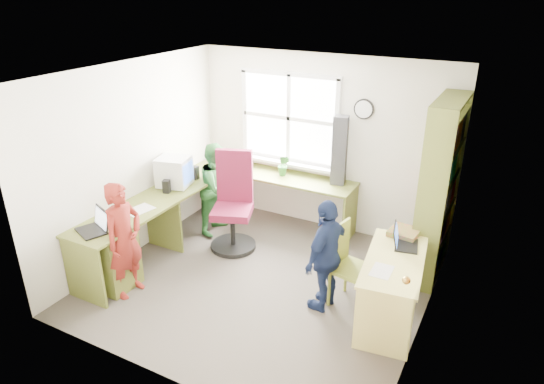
# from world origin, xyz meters

# --- Properties ---
(room) EXTENTS (3.64, 3.44, 2.44)m
(room) POSITION_xyz_m (0.01, 0.10, 1.22)
(room) COLOR #423C34
(room) RESTS_ON ground
(l_desk) EXTENTS (2.38, 2.95, 0.75)m
(l_desk) POSITION_xyz_m (-1.31, -0.28, 0.46)
(l_desk) COLOR olive
(l_desk) RESTS_ON ground
(right_desk) EXTENTS (0.71, 1.27, 0.70)m
(right_desk) POSITION_xyz_m (1.48, 0.06, 0.51)
(right_desk) COLOR #E2D771
(right_desk) RESTS_ON ground
(bookshelf) EXTENTS (0.30, 1.02, 2.10)m
(bookshelf) POSITION_xyz_m (1.65, 1.19, 1.00)
(bookshelf) COLOR olive
(bookshelf) RESTS_ON ground
(swivel_chair) EXTENTS (0.77, 0.77, 1.28)m
(swivel_chair) POSITION_xyz_m (-0.75, 0.60, 0.55)
(swivel_chair) COLOR black
(swivel_chair) RESTS_ON ground
(wooden_chair) EXTENTS (0.47, 0.47, 0.92)m
(wooden_chair) POSITION_xyz_m (0.98, 0.10, 0.50)
(wooden_chair) COLOR olive
(wooden_chair) RESTS_ON ground
(crt_monitor) EXTENTS (0.47, 0.44, 0.39)m
(crt_monitor) POSITION_xyz_m (-1.54, 0.44, 0.95)
(crt_monitor) COLOR white
(crt_monitor) RESTS_ON l_desk
(laptop_left) EXTENTS (0.42, 0.39, 0.23)m
(laptop_left) POSITION_xyz_m (-1.52, -0.95, 0.81)
(laptop_left) COLOR black
(laptop_left) RESTS_ON l_desk
(laptop_right) EXTENTS (0.32, 0.36, 0.22)m
(laptop_right) POSITION_xyz_m (1.47, 0.37, 0.75)
(laptop_right) COLOR black
(laptop_right) RESTS_ON right_desk
(speaker_a) EXTENTS (0.11, 0.11, 0.17)m
(speaker_a) POSITION_xyz_m (-1.50, 0.21, 0.83)
(speaker_a) COLOR black
(speaker_a) RESTS_ON l_desk
(speaker_b) EXTENTS (0.10, 0.10, 0.18)m
(speaker_b) POSITION_xyz_m (-1.46, 0.76, 0.84)
(speaker_b) COLOR black
(speaker_b) RESTS_ON l_desk
(cd_tower) EXTENTS (0.21, 0.19, 0.92)m
(cd_tower) POSITION_xyz_m (0.32, 1.52, 1.21)
(cd_tower) COLOR black
(cd_tower) RESTS_ON l_desk
(game_box) EXTENTS (0.33, 0.33, 0.06)m
(game_box) POSITION_xyz_m (1.43, 0.61, 0.73)
(game_box) COLOR red
(game_box) RESTS_ON right_desk
(paper_a) EXTENTS (0.29, 0.37, 0.00)m
(paper_a) POSITION_xyz_m (-1.46, -0.35, 0.75)
(paper_a) COLOR silver
(paper_a) RESTS_ON l_desk
(paper_b) EXTENTS (0.19, 0.27, 0.00)m
(paper_b) POSITION_xyz_m (1.42, -0.21, 0.70)
(paper_b) COLOR silver
(paper_b) RESTS_ON right_desk
(potted_plant) EXTENTS (0.17, 0.14, 0.30)m
(potted_plant) POSITION_xyz_m (-0.45, 1.44, 0.90)
(potted_plant) COLOR #286528
(potted_plant) RESTS_ON l_desk
(person_red) EXTENTS (0.33, 0.49, 1.32)m
(person_red) POSITION_xyz_m (-1.22, -0.86, 0.66)
(person_red) COLOR maroon
(person_red) RESTS_ON ground
(person_green) EXTENTS (0.51, 0.64, 1.27)m
(person_green) POSITION_xyz_m (-1.16, 0.86, 0.64)
(person_green) COLOR #2B6B2C
(person_green) RESTS_ON ground
(person_navy) EXTENTS (0.42, 0.77, 1.25)m
(person_navy) POSITION_xyz_m (0.81, -0.07, 0.62)
(person_navy) COLOR #162246
(person_navy) RESTS_ON ground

